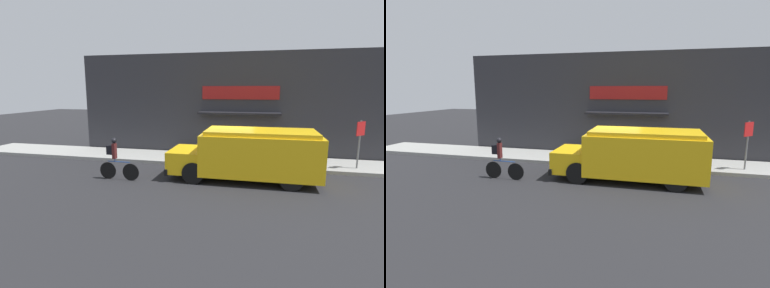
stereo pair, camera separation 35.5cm
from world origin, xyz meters
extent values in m
plane|color=#232326|center=(0.00, 0.00, 0.00)|extent=(70.00, 70.00, 0.00)
cube|color=#999993|center=(0.00, 1.27, 0.08)|extent=(28.00, 2.53, 0.16)
cube|color=#2D2D33|center=(0.00, 2.68, 2.73)|extent=(17.04, 0.18, 5.46)
cube|color=maroon|center=(0.41, 2.57, 3.38)|extent=(3.96, 0.05, 0.68)
cube|color=black|center=(0.41, 2.16, 2.35)|extent=(4.15, 0.86, 0.10)
cube|color=yellow|center=(1.55, -1.59, 1.08)|extent=(4.48, 2.22, 1.56)
cube|color=yellow|center=(-1.34, -1.60, 0.72)|extent=(1.31, 2.03, 0.86)
cube|color=yellow|center=(1.55, -1.59, 1.94)|extent=(4.12, 2.04, 0.16)
cube|color=black|center=(-1.95, -1.60, 0.39)|extent=(0.13, 2.16, 0.24)
cube|color=red|center=(0.31, -0.24, 1.15)|extent=(0.03, 0.44, 0.44)
cylinder|color=black|center=(-0.90, -0.66, 0.42)|extent=(0.84, 0.26, 0.84)
cylinder|color=black|center=(-0.89, -2.54, 0.42)|extent=(0.84, 0.26, 0.84)
cylinder|color=black|center=(2.69, -0.65, 0.42)|extent=(0.84, 0.26, 0.84)
cylinder|color=black|center=(2.69, -2.53, 0.42)|extent=(0.84, 0.26, 0.84)
cylinder|color=black|center=(-3.37, -2.73, 0.34)|extent=(0.69, 0.05, 0.69)
cylinder|color=black|center=(-4.36, -2.72, 0.34)|extent=(0.69, 0.05, 0.69)
cylinder|color=#234793|center=(-3.86, -2.72, 0.74)|extent=(0.94, 0.05, 0.04)
cylinder|color=#234793|center=(-4.04, -2.72, 0.80)|extent=(0.04, 0.04, 0.12)
cube|color=#561E1E|center=(-4.04, -2.72, 1.16)|extent=(0.12, 0.20, 0.61)
sphere|color=black|center=(-4.04, -2.72, 1.58)|extent=(0.21, 0.21, 0.21)
cube|color=black|center=(-4.23, -2.72, 1.19)|extent=(0.26, 0.14, 0.36)
cylinder|color=slate|center=(5.70, 0.74, 1.21)|extent=(0.07, 0.07, 2.10)
cube|color=red|center=(5.70, 0.69, 1.91)|extent=(0.45, 0.45, 0.60)
camera|label=1|loc=(1.61, -13.26, 3.55)|focal=28.00mm
camera|label=2|loc=(1.96, -13.18, 3.55)|focal=28.00mm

